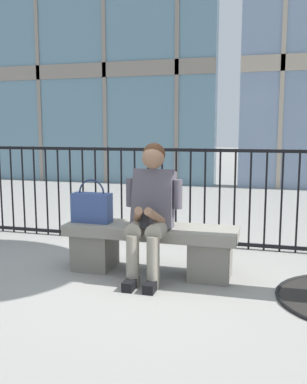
# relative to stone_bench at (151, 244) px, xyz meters

# --- Properties ---
(ground_plane) EXTENTS (60.00, 60.00, 0.00)m
(ground_plane) POSITION_rel_stone_bench_xyz_m (0.00, 0.00, -0.27)
(ground_plane) COLOR gray
(stone_bench) EXTENTS (1.60, 0.44, 0.45)m
(stone_bench) POSITION_rel_stone_bench_xyz_m (0.00, 0.00, 0.00)
(stone_bench) COLOR gray
(stone_bench) RESTS_ON ground
(seated_person_with_phone) EXTENTS (0.52, 0.66, 1.21)m
(seated_person_with_phone) POSITION_rel_stone_bench_xyz_m (0.04, -0.13, 0.38)
(seated_person_with_phone) COLOR gray
(seated_person_with_phone) RESTS_ON ground
(handbag_on_bench) EXTENTS (0.37, 0.15, 0.42)m
(handbag_on_bench) POSITION_rel_stone_bench_xyz_m (-0.58, -0.01, 0.33)
(handbag_on_bench) COLOR #33477F
(handbag_on_bench) RESTS_ON stone_bench
(plaza_railing) EXTENTS (9.40, 0.04, 1.12)m
(plaza_railing) POSITION_rel_stone_bench_xyz_m (0.00, 1.06, 0.30)
(plaza_railing) COLOR black
(plaza_railing) RESTS_ON ground
(building_facade_left) EXTENTS (10.98, 0.43, 9.00)m
(building_facade_left) POSITION_rel_stone_bench_xyz_m (-5.77, 6.55, 4.24)
(building_facade_left) COLOR slate
(building_facade_left) RESTS_ON ground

